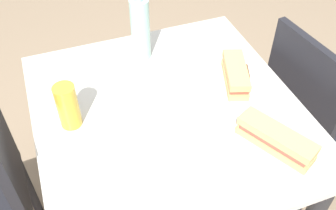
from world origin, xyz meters
TOP-DOWN VIEW (x-y plane):
  - dining_table at (0.00, 0.00)m, footprint 0.92×0.87m
  - chair_far at (0.01, 0.63)m, footprint 0.44×0.44m
  - plate_near at (-0.03, 0.26)m, footprint 0.24×0.24m
  - baguette_sandwich_near at (-0.03, 0.26)m, footprint 0.21×0.13m
  - knife_near at (-0.03, 0.32)m, footprint 0.17×0.08m
  - plate_far at (0.27, 0.24)m, footprint 0.24×0.24m
  - baguette_sandwich_far at (0.27, 0.24)m, footprint 0.24×0.17m
  - knife_far at (0.24, 0.28)m, footprint 0.18×0.06m
  - water_bottle at (-0.31, 0.01)m, footprint 0.07×0.07m
  - beer_glass at (-0.05, -0.31)m, footprint 0.07×0.07m
  - olive_bowl at (0.12, 0.07)m, footprint 0.09×0.09m
  - paper_napkin at (-0.21, -0.13)m, footprint 0.16×0.16m

SIDE VIEW (x-z plane):
  - chair_far at x=0.01m, z-range 0.07..0.94m
  - dining_table at x=0.00m, z-range 0.24..0.97m
  - paper_napkin at x=-0.21m, z-range 0.73..0.73m
  - plate_near at x=-0.03m, z-range 0.73..0.74m
  - plate_far at x=0.27m, z-range 0.73..0.74m
  - olive_bowl at x=0.12m, z-range 0.73..0.76m
  - knife_near at x=-0.03m, z-range 0.74..0.75m
  - knife_far at x=0.24m, z-range 0.74..0.75m
  - baguette_sandwich_far at x=0.27m, z-range 0.74..0.81m
  - baguette_sandwich_near at x=-0.03m, z-range 0.74..0.81m
  - beer_glass at x=-0.05m, z-range 0.73..0.89m
  - water_bottle at x=-0.31m, z-range 0.70..1.02m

